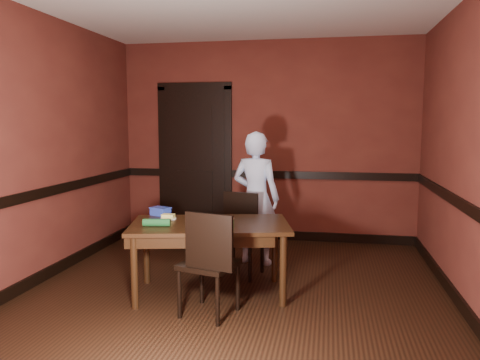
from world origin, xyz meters
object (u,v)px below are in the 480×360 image
at_px(person, 256,198).
at_px(sandwich_plate, 213,222).
at_px(cheese_saucer, 168,217).
at_px(dining_table, 210,259).
at_px(chair_far, 241,235).
at_px(sauce_jar, 230,223).
at_px(chair_near, 209,262).
at_px(food_tub, 160,211).

xyz_separation_m(person, sandwich_plate, (-0.23, -1.09, -0.05)).
bearing_deg(person, cheese_saucer, 66.32).
height_order(dining_table, chair_far, chair_far).
bearing_deg(sauce_jar, cheese_saucer, 159.78).
height_order(sandwich_plate, sauce_jar, sauce_jar).
bearing_deg(chair_near, sauce_jar, -95.19).
relative_size(cheese_saucer, food_tub, 0.69).
relative_size(person, cheese_saucer, 9.65).
distance_m(dining_table, chair_far, 0.62).
relative_size(chair_near, sandwich_plate, 3.25).
bearing_deg(sauce_jar, sandwich_plate, 148.20).
bearing_deg(chair_far, chair_near, -81.31).
distance_m(dining_table, chair_near, 0.48).
xyz_separation_m(dining_table, chair_near, (0.11, -0.46, 0.11)).
distance_m(sauce_jar, cheese_saucer, 0.71).
relative_size(chair_far, person, 0.57).
bearing_deg(sandwich_plate, chair_far, 77.01).
distance_m(dining_table, person, 1.16).
relative_size(chair_far, sandwich_plate, 3.10).
bearing_deg(dining_table, cheese_saucer, 154.59).
xyz_separation_m(chair_near, food_tub, (-0.69, 0.72, 0.27)).
relative_size(dining_table, cheese_saucer, 9.29).
bearing_deg(chair_far, person, 92.86).
bearing_deg(chair_near, cheese_saucer, -30.23).
xyz_separation_m(cheese_saucer, food_tub, (-0.14, 0.17, 0.02)).
relative_size(sauce_jar, cheese_saucer, 0.56).
relative_size(chair_far, sauce_jar, 9.82).
distance_m(cheese_saucer, food_tub, 0.22).
xyz_separation_m(person, sauce_jar, (-0.04, -1.20, -0.03)).
bearing_deg(sauce_jar, dining_table, 146.42).
bearing_deg(dining_table, sandwich_plate, -53.72).
bearing_deg(sandwich_plate, person, 78.26).
bearing_deg(chair_near, dining_table, -61.57).
height_order(person, cheese_saucer, person).
height_order(dining_table, food_tub, food_tub).
bearing_deg(sauce_jar, food_tub, 152.87).
relative_size(chair_far, chair_near, 0.96).
distance_m(chair_near, person, 1.55).
distance_m(dining_table, cheese_saucer, 0.57).
height_order(dining_table, cheese_saucer, cheese_saucer).
bearing_deg(sauce_jar, person, 87.86).
distance_m(person, cheese_saucer, 1.19).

